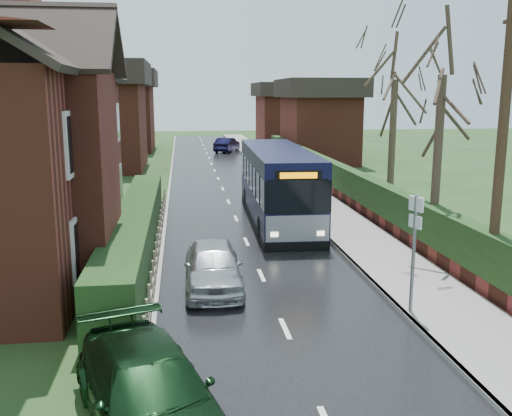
{
  "coord_description": "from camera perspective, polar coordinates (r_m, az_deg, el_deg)",
  "views": [
    {
      "loc": [
        -2.29,
        -14.26,
        5.4
      ],
      "look_at": [
        0.03,
        3.46,
        1.8
      ],
      "focal_mm": 40.0,
      "sensor_mm": 36.0,
      "label": 1
    }
  ],
  "objects": [
    {
      "name": "ground",
      "position": [
        15.42,
        1.58,
        -9.12
      ],
      "size": [
        140.0,
        140.0,
        0.0
      ],
      "primitive_type": "plane",
      "color": "#314A20",
      "rests_on": "ground"
    },
    {
      "name": "road",
      "position": [
        24.96,
        -2.01,
        -1.09
      ],
      "size": [
        6.0,
        100.0,
        0.02
      ],
      "primitive_type": "cube",
      "color": "black",
      "rests_on": "ground"
    },
    {
      "name": "pavement",
      "position": [
        25.69,
        7.47,
        -0.68
      ],
      "size": [
        2.5,
        100.0,
        0.14
      ],
      "primitive_type": "cube",
      "color": "slate",
      "rests_on": "ground"
    },
    {
      "name": "kerb_right",
      "position": [
        25.41,
        4.85,
        -0.76
      ],
      "size": [
        0.12,
        100.0,
        0.14
      ],
      "primitive_type": "cube",
      "color": "gray",
      "rests_on": "ground"
    },
    {
      "name": "kerb_left",
      "position": [
        24.86,
        -9.03,
        -1.18
      ],
      "size": [
        0.12,
        100.0,
        0.1
      ],
      "primitive_type": "cube",
      "color": "gray",
      "rests_on": "ground"
    },
    {
      "name": "front_hedge",
      "position": [
        19.87,
        -11.91,
        -2.25
      ],
      "size": [
        1.2,
        16.0,
        1.6
      ],
      "primitive_type": "cube",
      "color": "black",
      "rests_on": "ground"
    },
    {
      "name": "picket_fence",
      "position": [
        19.91,
        -9.71,
        -3.18
      ],
      "size": [
        0.1,
        16.0,
        0.9
      ],
      "primitive_type": null,
      "color": "gray",
      "rests_on": "ground"
    },
    {
      "name": "right_wall_hedge",
      "position": [
        25.95,
        10.83,
        1.47
      ],
      "size": [
        0.6,
        50.0,
        1.8
      ],
      "color": "maroon",
      "rests_on": "ground"
    },
    {
      "name": "bus",
      "position": [
        24.43,
        2.18,
        2.29
      ],
      "size": [
        2.63,
        10.27,
        3.1
      ],
      "rotation": [
        0.0,
        0.0,
        -0.03
      ],
      "color": "black",
      "rests_on": "ground"
    },
    {
      "name": "car_silver",
      "position": [
        16.06,
        -4.33,
        -5.78
      ],
      "size": [
        1.63,
        3.94,
        1.34
      ],
      "primitive_type": "imported",
      "rotation": [
        0.0,
        0.0,
        -0.01
      ],
      "color": "silver",
      "rests_on": "ground"
    },
    {
      "name": "car_green",
      "position": [
        9.78,
        -10.61,
        -17.73
      ],
      "size": [
        3.2,
        5.0,
        1.35
      ],
      "primitive_type": "imported",
      "rotation": [
        0.0,
        0.0,
        0.3
      ],
      "color": "black",
      "rests_on": "ground"
    },
    {
      "name": "car_distant",
      "position": [
        53.74,
        -2.92,
        6.34
      ],
      "size": [
        2.8,
        4.31,
        1.34
      ],
      "primitive_type": "imported",
      "rotation": [
        0.0,
        0.0,
        2.77
      ],
      "color": "black",
      "rests_on": "ground"
    },
    {
      "name": "bus_stop_sign",
      "position": [
        14.19,
        15.55,
        -2.87
      ],
      "size": [
        0.2,
        0.46,
        3.05
      ],
      "rotation": [
        0.0,
        0.0,
        0.3
      ],
      "color": "slate",
      "rests_on": "ground"
    },
    {
      "name": "telegraph_pole",
      "position": [
        15.88,
        23.29,
        5.05
      ],
      "size": [
        0.26,
        0.99,
        7.71
      ],
      "rotation": [
        0.0,
        0.0,
        -0.17
      ],
      "color": "black",
      "rests_on": "ground"
    },
    {
      "name": "tree_right_near",
      "position": [
        19.51,
        18.24,
        13.73
      ],
      "size": [
        3.96,
        3.96,
        8.55
      ],
      "color": "#372A20",
      "rests_on": "ground"
    },
    {
      "name": "tree_right_far",
      "position": [
        27.8,
        13.78,
        13.22
      ],
      "size": [
        4.46,
        4.46,
        8.62
      ],
      "color": "#3C3123",
      "rests_on": "ground"
    },
    {
      "name": "tree_house_side",
      "position": [
        32.83,
        -18.2,
        13.78
      ],
      "size": [
        4.17,
        4.17,
        9.48
      ],
      "color": "#36271F",
      "rests_on": "ground"
    }
  ]
}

